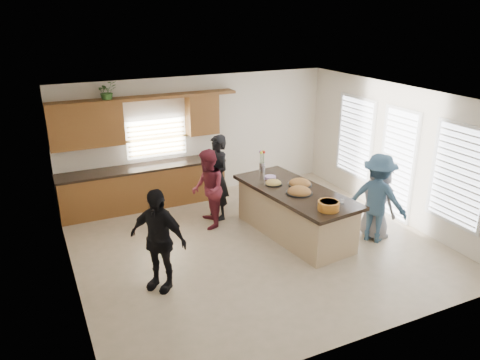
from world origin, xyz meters
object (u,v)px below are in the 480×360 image
woman_left_front (158,240)px  woman_left_mid (208,189)px  woman_left_back (218,177)px  woman_right_front (378,199)px  salad_bowl (329,205)px  island (294,213)px  woman_right_back (378,198)px

woman_left_front → woman_left_mid: bearing=97.3°
woman_left_back → woman_right_front: woman_left_back is taller
salad_bowl → woman_right_front: woman_right_front is taller
island → woman_left_back: (-1.04, 1.39, 0.45)m
woman_left_mid → woman_left_back: bearing=146.9°
woman_right_front → island: bearing=58.6°
island → woman_right_front: size_ratio=1.80×
island → woman_left_front: woman_left_front is taller
woman_right_front → salad_bowl: bearing=99.6°
woman_right_front → woman_right_back: bearing=133.0°
salad_bowl → woman_left_mid: size_ratio=0.23×
salad_bowl → woman_left_back: woman_left_back is taller
island → woman_left_back: size_ratio=1.56×
salad_bowl → woman_left_mid: 2.55m
woman_left_back → woman_right_back: bearing=42.3°
woman_right_back → woman_right_front: size_ratio=1.10×
woman_left_mid → woman_right_front: woman_left_mid is taller
salad_bowl → woman_right_front: bearing=12.7°
salad_bowl → woman_left_front: woman_left_front is taller
island → woman_right_back: 1.59m
woman_right_front → woman_left_front: bearing=86.0°
salad_bowl → woman_left_mid: woman_left_mid is taller
woman_left_back → woman_left_mid: size_ratio=1.11×
salad_bowl → woman_right_back: bearing=9.4°
woman_left_back → woman_right_front: bearing=44.7°
woman_left_back → woman_left_mid: (-0.35, -0.32, -0.09)m
woman_left_front → woman_right_back: bearing=46.2°
island → woman_left_mid: 1.79m
woman_left_back → island: bearing=32.9°
woman_right_back → woman_left_mid: bearing=23.0°
woman_left_front → woman_right_front: bearing=47.5°
woman_left_front → salad_bowl: bearing=41.1°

